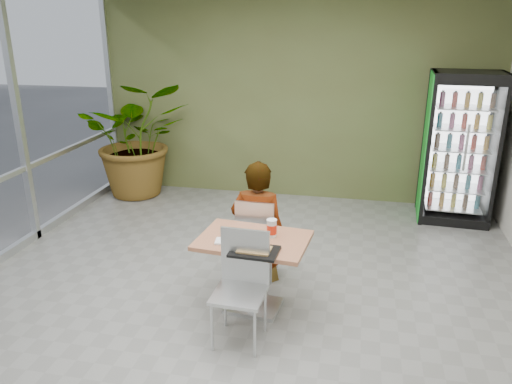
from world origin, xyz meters
TOP-DOWN VIEW (x-y plane):
  - ground at (0.00, 0.00)m, footprint 7.00×7.00m
  - room_envelope at (0.00, 0.00)m, footprint 6.00×7.00m
  - dining_table at (0.12, 0.13)m, footprint 1.09×0.81m
  - chair_far at (0.03, 0.70)m, footprint 0.42×0.43m
  - chair_near at (0.11, -0.32)m, footprint 0.46×0.46m
  - seated_woman at (0.03, 0.75)m, footprint 0.61×0.40m
  - pizza_plate at (0.02, 0.16)m, footprint 0.30×0.25m
  - soda_cup at (0.28, 0.21)m, footprint 0.10×0.10m
  - napkin_stack at (-0.14, -0.01)m, footprint 0.16×0.16m
  - cafeteria_tray at (0.19, -0.17)m, footprint 0.44×0.33m
  - beverage_fridge at (2.38, 2.98)m, footprint 0.98×0.77m
  - potted_plant at (-2.39, 3.08)m, footprint 2.07×1.95m

SIDE VIEW (x-z plane):
  - ground at x=0.00m, z-range 0.00..0.00m
  - seated_woman at x=0.03m, z-range -0.30..1.33m
  - dining_table at x=0.12m, z-range 0.16..0.91m
  - chair_far at x=0.03m, z-range 0.08..1.01m
  - chair_near at x=0.11m, z-range 0.08..1.07m
  - napkin_stack at x=-0.14m, z-range 0.75..0.77m
  - cafeteria_tray at x=0.19m, z-range 0.75..0.77m
  - pizza_plate at x=0.02m, z-range 0.75..0.78m
  - soda_cup at x=0.28m, z-range 0.75..0.92m
  - potted_plant at x=-2.39m, z-range 0.00..1.82m
  - beverage_fridge at x=2.38m, z-range 0.00..2.05m
  - room_envelope at x=0.00m, z-range 0.00..3.20m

